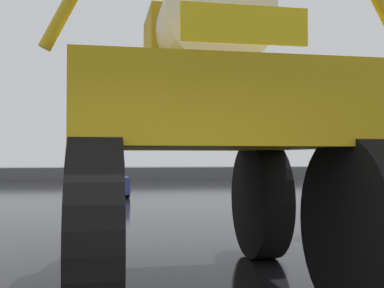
# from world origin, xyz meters

# --- Properties ---
(ground_plane) EXTENTS (120.00, 120.00, 0.00)m
(ground_plane) POSITION_xyz_m (0.00, 18.00, 0.00)
(ground_plane) COLOR black
(oversize_sprayer) EXTENTS (3.81, 5.31, 4.26)m
(oversize_sprayer) POSITION_xyz_m (0.59, 4.04, 2.03)
(oversize_sprayer) COLOR black
(oversize_sprayer) RESTS_ON ground
(sedan_ahead) EXTENTS (2.35, 4.31, 1.52)m
(sedan_ahead) POSITION_xyz_m (-1.13, 19.02, 0.71)
(sedan_ahead) COLOR navy
(sedan_ahead) RESTS_ON ground
(traffic_signal_near_right) EXTENTS (0.24, 0.54, 3.48)m
(traffic_signal_near_right) POSITION_xyz_m (4.28, 8.42, 2.54)
(traffic_signal_near_right) COLOR #A8AAAF
(traffic_signal_near_right) RESTS_ON ground
(roadside_barrier) EXTENTS (28.62, 0.24, 0.90)m
(roadside_barrier) POSITION_xyz_m (0.00, 32.69, 0.45)
(roadside_barrier) COLOR #59595B
(roadside_barrier) RESTS_ON ground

